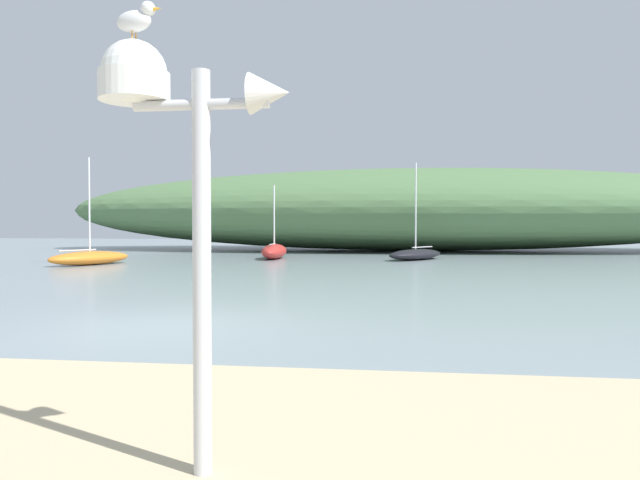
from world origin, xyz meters
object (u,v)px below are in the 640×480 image
sailboat_inner_mooring (416,254)px  sailboat_centre_water (90,258)px  mast_structure (165,123)px  seagull_on_radar (136,19)px  sailboat_mid_channel (274,251)px

sailboat_inner_mooring → sailboat_centre_water: 15.71m
mast_structure → sailboat_inner_mooring: (2.52, 26.40, -2.18)m
seagull_on_radar → sailboat_inner_mooring: 26.69m
seagull_on_radar → sailboat_mid_channel: 26.93m
sailboat_inner_mooring → sailboat_mid_channel: 7.40m
sailboat_centre_water → sailboat_mid_channel: sailboat_centre_water is taller
mast_structure → seagull_on_radar: (-0.19, -0.00, 0.67)m
mast_structure → sailboat_centre_water: sailboat_centre_water is taller
seagull_on_radar → mast_structure: bearing=0.9°
sailboat_inner_mooring → sailboat_centre_water: size_ratio=1.03×
mast_structure → sailboat_inner_mooring: bearing=84.6°
seagull_on_radar → sailboat_mid_channel: size_ratio=0.08×
sailboat_mid_channel → mast_structure: bearing=-79.5°
seagull_on_radar → sailboat_inner_mooring: sailboat_inner_mooring is taller
mast_structure → sailboat_inner_mooring: size_ratio=0.56×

